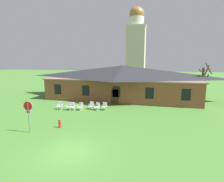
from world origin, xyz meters
The scene contains 13 objects.
ground_plane centered at (0.00, 0.00, 0.00)m, with size 200.00×200.00×0.00m, color #477F33.
brick_building centered at (0.00, 19.12, 2.73)m, with size 24.09×10.40×5.37m.
dome_tower centered at (-0.13, 38.73, 9.64)m, with size 5.18×5.18×20.94m.
stop_sign centered at (-4.94, 2.28, 1.94)m, with size 0.80×0.14×2.74m.
lawn_chair_by_porch centered at (-6.33, 9.64, 0.50)m, with size 0.72×0.76×0.96m.
lawn_chair_near_door centered at (-5.08, 9.65, 0.50)m, with size 0.64×0.67×0.96m.
lawn_chair_left_end centered at (-4.57, 9.72, 0.50)m, with size 0.74×0.79×0.96m.
lawn_chair_middle centered at (-3.66, 9.93, 0.50)m, with size 0.74×0.79×0.96m.
lawn_chair_right_end centered at (-2.45, 10.65, 0.50)m, with size 0.66×0.69×0.96m.
lawn_chair_far_side centered at (-1.60, 10.40, 0.50)m, with size 0.75×0.80×0.96m.
lawn_chair_under_eave centered at (-0.72, 10.70, 0.50)m, with size 0.65×0.67×0.96m.
bare_tree_beside_building centered at (12.31, 19.03, 2.95)m, with size 1.91×2.04×5.80m.
fire_hydrant centered at (-3.04, 3.92, 0.38)m, with size 0.36×0.28×0.79m.
Camera 1 is at (5.40, -9.94, 6.03)m, focal length 28.31 mm.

